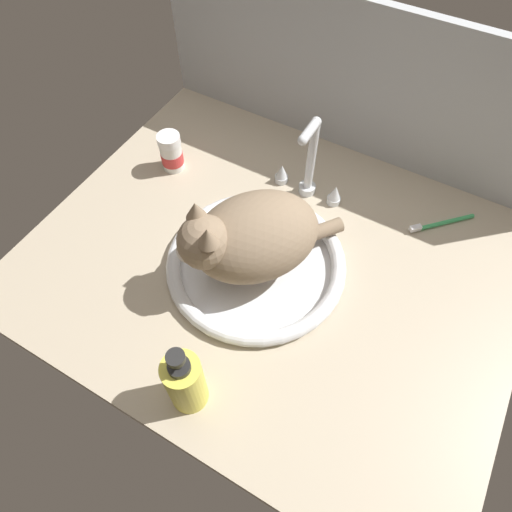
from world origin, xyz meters
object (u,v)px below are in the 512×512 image
object	(u,v)px
pill_bottle	(171,153)
faucet	(309,168)
soap_pump_bottle	(185,382)
cat	(247,238)
toothbrush	(440,223)
sink_basin	(256,263)

from	to	relation	value
pill_bottle	faucet	bearing A→B (deg)	14.49
faucet	soap_pump_bottle	xyz separation A→B (cm)	(3.38, -54.06, -0.95)
pill_bottle	cat	bearing A→B (deg)	-28.66
soap_pump_bottle	cat	bearing A→B (deg)	98.98
pill_bottle	toothbrush	world-z (taller)	pill_bottle
pill_bottle	toothbrush	size ratio (longest dim) A/B	0.81
sink_basin	soap_pump_bottle	xyz separation A→B (cm)	(3.38, -29.84, 6.01)
faucet	toothbrush	world-z (taller)	faucet
toothbrush	soap_pump_bottle	bearing A→B (deg)	-114.51
faucet	sink_basin	bearing A→B (deg)	-90.00
sink_basin	toothbrush	world-z (taller)	sink_basin
toothbrush	pill_bottle	bearing A→B (deg)	-167.01
faucet	toothbrush	distance (cm)	32.42
faucet	soap_pump_bottle	size ratio (longest dim) A/B	1.16
sink_basin	pill_bottle	world-z (taller)	pill_bottle
sink_basin	faucet	bearing A→B (deg)	90.00
cat	soap_pump_bottle	xyz separation A→B (cm)	(4.48, -28.39, -3.93)
cat	toothbrush	world-z (taller)	cat
sink_basin	cat	bearing A→B (deg)	-127.26
sink_basin	soap_pump_bottle	world-z (taller)	soap_pump_bottle
sink_basin	pill_bottle	bearing A→B (deg)	154.19
faucet	toothbrush	size ratio (longest dim) A/B	1.78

